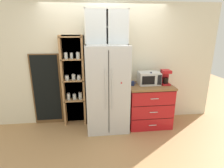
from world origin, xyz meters
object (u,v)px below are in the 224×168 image
object	(u,v)px
mug_sage	(150,83)
microwave	(149,78)
bottle_amber	(150,79)
bottle_cobalt	(151,80)
mug_navy	(133,83)
chalkboard_menu	(47,90)
coffee_maker	(165,77)
refrigerator	(107,88)

from	to	relation	value
mug_sage	microwave	bearing A→B (deg)	100.88
microwave	bottle_amber	distance (m)	0.05
microwave	bottle_cobalt	world-z (taller)	bottle_cobalt
microwave	mug_navy	xyz separation A→B (m)	(-0.35, -0.06, -0.09)
mug_sage	chalkboard_menu	xyz separation A→B (m)	(-2.15, 0.33, -0.17)
bottle_cobalt	chalkboard_menu	size ratio (longest dim) A/B	0.18
mug_navy	bottle_cobalt	distance (m)	0.38
mug_sage	bottle_cobalt	distance (m)	0.08
microwave	chalkboard_menu	world-z (taller)	chalkboard_menu
bottle_amber	chalkboard_menu	size ratio (longest dim) A/B	0.17
coffee_maker	microwave	bearing A→B (deg)	172.86
refrigerator	coffee_maker	bearing A→B (deg)	1.51
chalkboard_menu	mug_navy	bearing A→B (deg)	-9.75
bottle_cobalt	bottle_amber	bearing A→B (deg)	90.00
mug_navy	bottle_cobalt	bearing A→B (deg)	-5.50
coffee_maker	mug_sage	size ratio (longest dim) A/B	2.71
coffee_maker	bottle_amber	distance (m)	0.33
mug_navy	mug_sage	distance (m)	0.37
mug_navy	mug_sage	bearing A→B (deg)	-3.02
microwave	chalkboard_menu	xyz separation A→B (m)	(-2.14, 0.25, -0.26)
bottle_amber	chalkboard_menu	distance (m)	2.19
coffee_maker	mug_navy	xyz separation A→B (m)	(-0.69, -0.01, -0.11)
refrigerator	mug_sage	distance (m)	0.90
refrigerator	bottle_amber	xyz separation A→B (m)	(0.90, 0.03, 0.15)
mug_navy	chalkboard_menu	bearing A→B (deg)	170.25
refrigerator	mug_navy	bearing A→B (deg)	2.04
coffee_maker	chalkboard_menu	size ratio (longest dim) A/B	0.20
coffee_maker	mug_navy	distance (m)	0.70
microwave	coffee_maker	bearing A→B (deg)	-7.14
coffee_maker	mug_sage	world-z (taller)	coffee_maker
chalkboard_menu	bottle_cobalt	bearing A→B (deg)	-9.04
chalkboard_menu	coffee_maker	bearing A→B (deg)	-6.77
microwave	chalkboard_menu	distance (m)	2.17
bottle_amber	coffee_maker	bearing A→B (deg)	0.18
microwave	mug_navy	size ratio (longest dim) A/B	3.96
coffee_maker	mug_sage	bearing A→B (deg)	-174.19
mug_sage	bottle_cobalt	xyz separation A→B (m)	(-0.00, -0.02, 0.08)
refrigerator	bottle_amber	distance (m)	0.91
bottle_amber	refrigerator	bearing A→B (deg)	-178.01
refrigerator	coffee_maker	xyz separation A→B (m)	(1.22, 0.03, 0.19)
microwave	bottle_amber	size ratio (longest dim) A/B	1.64
refrigerator	mug_navy	distance (m)	0.54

